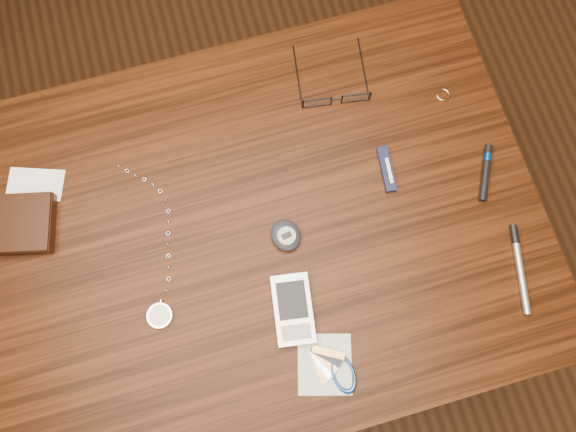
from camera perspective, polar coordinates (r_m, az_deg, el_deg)
The scene contains 12 objects.
ground at distance 1.68m, azimuth -2.63°, elevation -7.45°, with size 3.80×3.80×0.00m, color #472814.
desk at distance 1.04m, azimuth -4.22°, elevation -2.90°, with size 1.00×0.70×0.75m.
wallet_and_card at distance 1.03m, azimuth -25.90°, elevation -0.66°, with size 0.16×0.17×0.03m.
eyeglasses at distance 1.01m, azimuth 4.87°, elevation 11.99°, with size 0.14×0.14×0.03m.
gold_ring at distance 1.06m, azimuth 15.46°, elevation 11.79°, with size 0.03×0.03×0.00m, color tan.
pocket_watch at distance 0.93m, azimuth -12.91°, elevation -9.20°, with size 0.08×0.29×0.01m.
pda_phone at distance 0.91m, azimuth 0.52°, elevation -9.46°, with size 0.08×0.12×0.02m.
pedometer at distance 0.92m, azimuth -0.22°, elevation -1.98°, with size 0.06×0.06×0.02m.
notepad_keys at distance 0.91m, azimuth 4.68°, elevation -15.15°, with size 0.11×0.11×0.01m.
pocket_knife at distance 0.98m, azimuth 9.99°, elevation 4.70°, with size 0.03×0.08×0.01m.
silver_pen at distance 0.99m, azimuth 22.41°, elevation -4.32°, with size 0.04×0.15×0.01m.
black_blue_pen at distance 1.02m, azimuth 19.46°, elevation 4.35°, with size 0.06×0.10×0.01m.
Camera 1 is at (0.02, -0.23, 1.66)m, focal length 35.00 mm.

